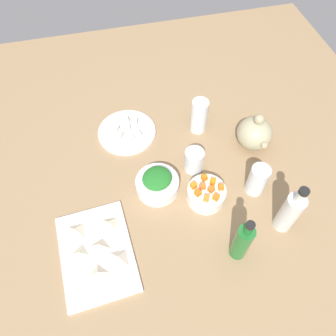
# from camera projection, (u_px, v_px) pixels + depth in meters

# --- Properties ---
(tabletop) EXTENTS (1.90, 1.90, 0.03)m
(tabletop) POSITION_uv_depth(u_px,v_px,m) (168.00, 178.00, 1.18)
(tabletop) COLOR #997A55
(tabletop) RESTS_ON ground
(cutting_board) EXTENTS (0.32, 0.24, 0.01)m
(cutting_board) POSITION_uv_depth(u_px,v_px,m) (97.00, 253.00, 1.01)
(cutting_board) COLOR white
(cutting_board) RESTS_ON tabletop
(plate_tofu) EXTENTS (0.23, 0.23, 0.01)m
(plate_tofu) POSITION_uv_depth(u_px,v_px,m) (127.00, 132.00, 1.28)
(plate_tofu) COLOR white
(plate_tofu) RESTS_ON tabletop
(bowl_greens) EXTENTS (0.15, 0.15, 0.05)m
(bowl_greens) POSITION_uv_depth(u_px,v_px,m) (157.00, 185.00, 1.12)
(bowl_greens) COLOR white
(bowl_greens) RESTS_ON tabletop
(bowl_carrots) EXTENTS (0.13, 0.13, 0.06)m
(bowl_carrots) POSITION_uv_depth(u_px,v_px,m) (206.00, 194.00, 1.10)
(bowl_carrots) COLOR white
(bowl_carrots) RESTS_ON tabletop
(teapot) EXTENTS (0.15, 0.13, 0.16)m
(teapot) POSITION_uv_depth(u_px,v_px,m) (255.00, 133.00, 1.20)
(teapot) COLOR tan
(teapot) RESTS_ON tabletop
(bottle_0) EXTENTS (0.06, 0.06, 0.22)m
(bottle_0) POSITION_uv_depth(u_px,v_px,m) (290.00, 212.00, 0.99)
(bottle_0) COLOR silver
(bottle_0) RESTS_ON tabletop
(bottle_1) EXTENTS (0.05, 0.05, 0.21)m
(bottle_1) POSITION_uv_depth(u_px,v_px,m) (242.00, 242.00, 0.94)
(bottle_1) COLOR #1F6B2A
(bottle_1) RESTS_ON tabletop
(drinking_glass_0) EXTENTS (0.06, 0.06, 0.12)m
(drinking_glass_0) POSITION_uv_depth(u_px,v_px,m) (257.00, 180.00, 1.09)
(drinking_glass_0) COLOR white
(drinking_glass_0) RESTS_ON tabletop
(drinking_glass_1) EXTENTS (0.06, 0.06, 0.14)m
(drinking_glass_1) POSITION_uv_depth(u_px,v_px,m) (199.00, 116.00, 1.24)
(drinking_glass_1) COLOR white
(drinking_glass_1) RESTS_ON tabletop
(drinking_glass_2) EXTENTS (0.07, 0.07, 0.09)m
(drinking_glass_2) POSITION_uv_depth(u_px,v_px,m) (194.00, 160.00, 1.15)
(drinking_glass_2) COLOR white
(drinking_glass_2) RESTS_ON tabletop
(carrot_cube_0) EXTENTS (0.02, 0.02, 0.02)m
(carrot_cube_0) POSITION_uv_depth(u_px,v_px,m) (204.00, 178.00, 1.09)
(carrot_cube_0) COLOR orange
(carrot_cube_0) RESTS_ON bowl_carrots
(carrot_cube_1) EXTENTS (0.02, 0.02, 0.02)m
(carrot_cube_1) POSITION_uv_depth(u_px,v_px,m) (213.00, 181.00, 1.08)
(carrot_cube_1) COLOR orange
(carrot_cube_1) RESTS_ON bowl_carrots
(carrot_cube_2) EXTENTS (0.03, 0.03, 0.02)m
(carrot_cube_2) POSITION_uv_depth(u_px,v_px,m) (216.00, 197.00, 1.05)
(carrot_cube_2) COLOR orange
(carrot_cube_2) RESTS_ON bowl_carrots
(carrot_cube_3) EXTENTS (0.02, 0.02, 0.02)m
(carrot_cube_3) POSITION_uv_depth(u_px,v_px,m) (198.00, 193.00, 1.05)
(carrot_cube_3) COLOR orange
(carrot_cube_3) RESTS_ON bowl_carrots
(carrot_cube_4) EXTENTS (0.02, 0.02, 0.02)m
(carrot_cube_4) POSITION_uv_depth(u_px,v_px,m) (206.00, 198.00, 1.04)
(carrot_cube_4) COLOR orange
(carrot_cube_4) RESTS_ON bowl_carrots
(carrot_cube_5) EXTENTS (0.02, 0.02, 0.02)m
(carrot_cube_5) POSITION_uv_depth(u_px,v_px,m) (203.00, 186.00, 1.07)
(carrot_cube_5) COLOR orange
(carrot_cube_5) RESTS_ON bowl_carrots
(carrot_cube_6) EXTENTS (0.02, 0.02, 0.02)m
(carrot_cube_6) POSITION_uv_depth(u_px,v_px,m) (221.00, 187.00, 1.07)
(carrot_cube_6) COLOR orange
(carrot_cube_6) RESTS_ON bowl_carrots
(carrot_cube_7) EXTENTS (0.02, 0.02, 0.02)m
(carrot_cube_7) POSITION_uv_depth(u_px,v_px,m) (211.00, 189.00, 1.06)
(carrot_cube_7) COLOR orange
(carrot_cube_7) RESTS_ON bowl_carrots
(carrot_cube_8) EXTENTS (0.02, 0.02, 0.02)m
(carrot_cube_8) POSITION_uv_depth(u_px,v_px,m) (194.00, 186.00, 1.07)
(carrot_cube_8) COLOR orange
(carrot_cube_8) RESTS_ON bowl_carrots
(chopped_greens_mound) EXTENTS (0.12, 0.13, 0.03)m
(chopped_greens_mound) POSITION_uv_depth(u_px,v_px,m) (157.00, 178.00, 1.08)
(chopped_greens_mound) COLOR #237226
(chopped_greens_mound) RESTS_ON bowl_greens
(tofu_cube_0) EXTENTS (0.03, 0.03, 0.02)m
(tofu_cube_0) POSITION_uv_depth(u_px,v_px,m) (116.00, 128.00, 1.27)
(tofu_cube_0) COLOR white
(tofu_cube_0) RESTS_ON plate_tofu
(tofu_cube_1) EXTENTS (0.02, 0.02, 0.02)m
(tofu_cube_1) POSITION_uv_depth(u_px,v_px,m) (127.00, 127.00, 1.27)
(tofu_cube_1) COLOR silver
(tofu_cube_1) RESTS_ON plate_tofu
(tofu_cube_2) EXTENTS (0.03, 0.03, 0.02)m
(tofu_cube_2) POSITION_uv_depth(u_px,v_px,m) (137.00, 134.00, 1.25)
(tofu_cube_2) COLOR white
(tofu_cube_2) RESTS_ON plate_tofu
(tofu_cube_3) EXTENTS (0.03, 0.03, 0.02)m
(tofu_cube_3) POSITION_uv_depth(u_px,v_px,m) (119.00, 136.00, 1.25)
(tofu_cube_3) COLOR white
(tofu_cube_3) RESTS_ON plate_tofu
(tofu_cube_4) EXTENTS (0.03, 0.03, 0.02)m
(tofu_cube_4) POSITION_uv_depth(u_px,v_px,m) (125.00, 120.00, 1.29)
(tofu_cube_4) COLOR white
(tofu_cube_4) RESTS_ON plate_tofu
(tofu_cube_5) EXTENTS (0.03, 0.03, 0.02)m
(tofu_cube_5) POSITION_uv_depth(u_px,v_px,m) (134.00, 122.00, 1.29)
(tofu_cube_5) COLOR white
(tofu_cube_5) RESTS_ON plate_tofu
(tofu_cube_6) EXTENTS (0.03, 0.03, 0.02)m
(tofu_cube_6) POSITION_uv_depth(u_px,v_px,m) (130.00, 138.00, 1.24)
(tofu_cube_6) COLOR white
(tofu_cube_6) RESTS_ON plate_tofu
(dumpling_0) EXTENTS (0.05, 0.05, 0.03)m
(dumpling_0) POSITION_uv_depth(u_px,v_px,m) (98.00, 274.00, 0.95)
(dumpling_0) COLOR beige
(dumpling_0) RESTS_ON cutting_board
(dumpling_1) EXTENTS (0.07, 0.07, 0.02)m
(dumpling_1) POSITION_uv_depth(u_px,v_px,m) (75.00, 231.00, 1.03)
(dumpling_1) COLOR beige
(dumpling_1) RESTS_ON cutting_board
(dumpling_2) EXTENTS (0.07, 0.07, 0.03)m
(dumpling_2) POSITION_uv_depth(u_px,v_px,m) (109.00, 224.00, 1.04)
(dumpling_2) COLOR beige
(dumpling_2) RESTS_ON cutting_board
(dumpling_3) EXTENTS (0.08, 0.08, 0.03)m
(dumpling_3) POSITION_uv_depth(u_px,v_px,m) (118.00, 258.00, 0.98)
(dumpling_3) COLOR beige
(dumpling_3) RESTS_ON cutting_board
(dumpling_4) EXTENTS (0.06, 0.06, 0.02)m
(dumpling_4) POSITION_uv_depth(u_px,v_px,m) (100.00, 246.00, 1.00)
(dumpling_4) COLOR beige
(dumpling_4) RESTS_ON cutting_board
(dumpling_5) EXTENTS (0.06, 0.06, 0.02)m
(dumpling_5) POSITION_uv_depth(u_px,v_px,m) (80.00, 254.00, 0.99)
(dumpling_5) COLOR beige
(dumpling_5) RESTS_ON cutting_board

